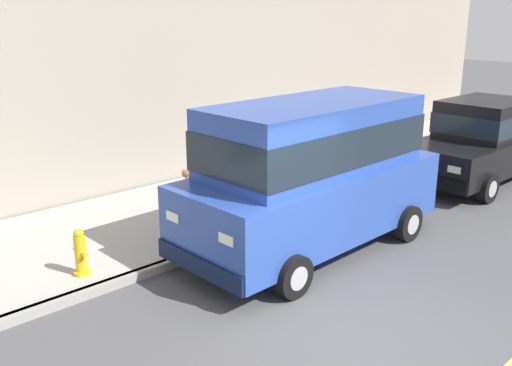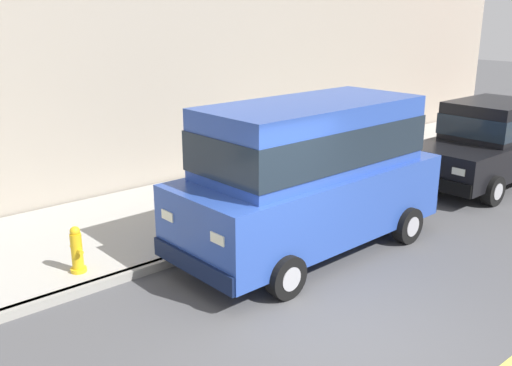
# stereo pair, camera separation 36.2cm
# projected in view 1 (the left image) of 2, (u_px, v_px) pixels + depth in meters

# --- Properties ---
(ground_plane) EXTENTS (80.00, 80.00, 0.00)m
(ground_plane) POSITION_uv_depth(u_px,v_px,m) (353.00, 337.00, 7.05)
(ground_plane) COLOR #4C4C4F
(curb) EXTENTS (0.16, 64.00, 0.14)m
(curb) POSITION_uv_depth(u_px,v_px,m) (198.00, 254.00, 9.27)
(curb) COLOR gray
(curb) RESTS_ON ground
(sidewalk) EXTENTS (3.60, 64.00, 0.14)m
(sidewalk) POSITION_uv_depth(u_px,v_px,m) (139.00, 225.00, 10.54)
(sidewalk) COLOR #A8A59E
(sidewalk) RESTS_ON ground
(car_blue_van) EXTENTS (2.21, 4.94, 2.52)m
(car_blue_van) POSITION_uv_depth(u_px,v_px,m) (313.00, 170.00, 9.28)
(car_blue_van) COLOR #28479E
(car_blue_van) RESTS_ON ground
(car_black_sedan) EXTENTS (2.06, 4.61, 1.92)m
(car_black_sedan) POSITION_uv_depth(u_px,v_px,m) (482.00, 140.00, 13.25)
(car_black_sedan) COLOR black
(car_black_sedan) RESTS_ON ground
(dog_brown) EXTENTS (0.74, 0.33, 0.49)m
(dog_brown) POSITION_uv_depth(u_px,v_px,m) (189.00, 180.00, 12.07)
(dog_brown) COLOR brown
(dog_brown) RESTS_ON sidewalk
(fire_hydrant) EXTENTS (0.34, 0.24, 0.72)m
(fire_hydrant) POSITION_uv_depth(u_px,v_px,m) (80.00, 254.00, 8.31)
(fire_hydrant) COLOR gold
(fire_hydrant) RESTS_ON sidewalk
(building_facade) EXTENTS (0.50, 20.00, 4.70)m
(building_facade) POSITION_uv_depth(u_px,v_px,m) (266.00, 72.00, 14.76)
(building_facade) COLOR #9E9384
(building_facade) RESTS_ON ground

